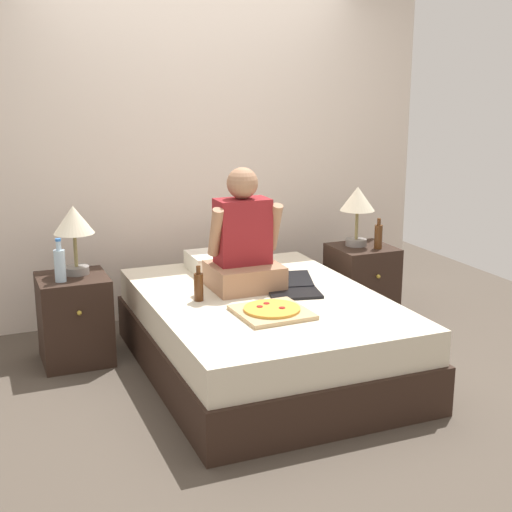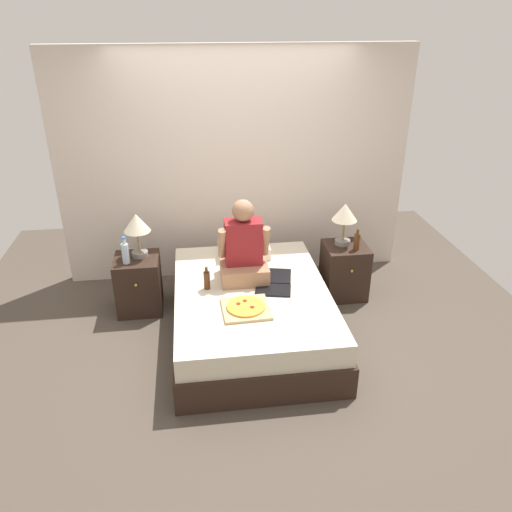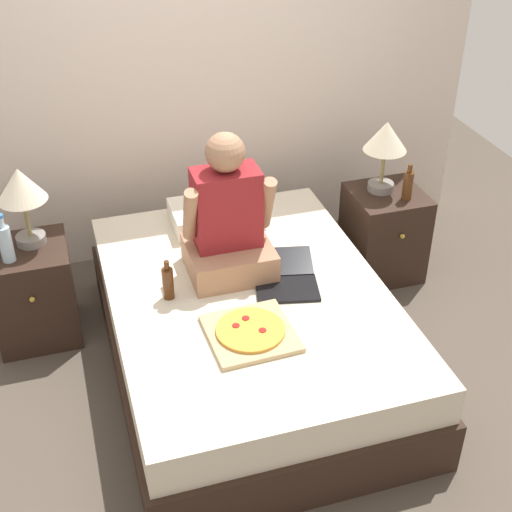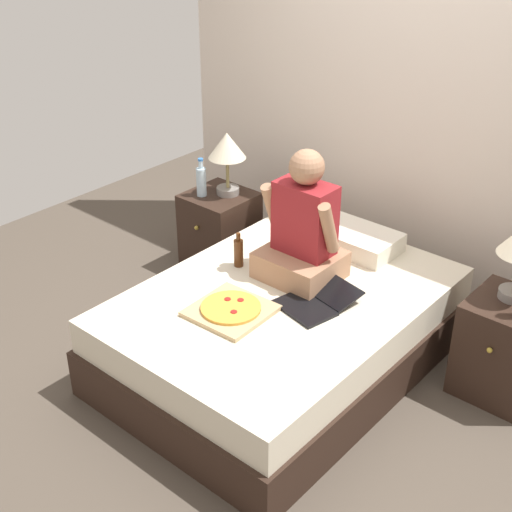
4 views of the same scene
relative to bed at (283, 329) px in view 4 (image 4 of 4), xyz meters
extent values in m
plane|color=#4C4238|center=(0.00, 0.00, -0.24)|extent=(5.80, 5.80, 0.00)
cube|color=beige|center=(0.00, 1.35, 1.01)|extent=(3.80, 0.12, 2.50)
cube|color=black|center=(0.00, 0.00, -0.10)|extent=(1.43, 1.99, 0.29)
cube|color=beige|center=(0.00, 0.00, 0.15)|extent=(1.39, 1.93, 0.21)
cube|color=black|center=(-1.08, 0.61, 0.05)|extent=(0.44, 0.44, 0.58)
sphere|color=gold|center=(-1.08, 0.38, 0.16)|extent=(0.03, 0.03, 0.03)
cylinder|color=gray|center=(-1.04, 0.66, 0.36)|extent=(0.16, 0.16, 0.05)
cylinder|color=olive|center=(-1.04, 0.66, 0.49)|extent=(0.02, 0.02, 0.22)
cone|color=beige|center=(-1.04, 0.66, 0.69)|extent=(0.26, 0.26, 0.18)
cylinder|color=silver|center=(-1.16, 0.52, 0.44)|extent=(0.07, 0.07, 0.20)
cylinder|color=silver|center=(-1.16, 0.52, 0.57)|extent=(0.03, 0.03, 0.06)
cylinder|color=blue|center=(-1.16, 0.52, 0.60)|extent=(0.04, 0.03, 0.02)
cube|color=black|center=(1.08, 0.61, 0.05)|extent=(0.44, 0.44, 0.58)
sphere|color=gold|center=(1.08, 0.38, 0.16)|extent=(0.03, 0.03, 0.03)
cube|color=silver|center=(0.01, 0.71, 0.31)|extent=(0.52, 0.34, 0.12)
cube|color=#A37556|center=(-0.04, 0.21, 0.33)|extent=(0.44, 0.40, 0.16)
cube|color=maroon|center=(-0.04, 0.24, 0.62)|extent=(0.34, 0.20, 0.42)
sphere|color=#A37556|center=(-0.04, 0.24, 0.93)|extent=(0.20, 0.20, 0.20)
cylinder|color=#A37556|center=(-0.24, 0.19, 0.64)|extent=(0.07, 0.18, 0.32)
cylinder|color=#A37556|center=(0.16, 0.19, 0.64)|extent=(0.07, 0.18, 0.32)
cube|color=black|center=(0.19, -0.06, 0.26)|extent=(0.36, 0.28, 0.02)
cube|color=black|center=(0.24, 0.15, 0.29)|extent=(0.35, 0.26, 0.06)
cube|color=tan|center=(-0.09, -0.34, 0.26)|extent=(0.42, 0.42, 0.02)
cylinder|color=gold|center=(-0.09, -0.34, 0.28)|extent=(0.33, 0.33, 0.02)
cylinder|color=maroon|center=(-0.15, -0.30, 0.29)|extent=(0.04, 0.04, 0.00)
cylinder|color=maroon|center=(-0.04, -0.37, 0.29)|extent=(0.04, 0.04, 0.00)
cylinder|color=maroon|center=(-0.09, -0.26, 0.29)|extent=(0.04, 0.04, 0.00)
cylinder|color=#4C2811|center=(-0.40, 0.07, 0.34)|extent=(0.06, 0.06, 0.17)
cylinder|color=#4C2811|center=(-0.40, 0.07, 0.45)|extent=(0.03, 0.03, 0.05)
camera|label=1|loc=(-1.66, -3.91, 1.59)|focal=50.00mm
camera|label=2|loc=(-0.49, -3.92, 2.55)|focal=35.00mm
camera|label=3|loc=(-0.83, -2.84, 2.42)|focal=50.00mm
camera|label=4|loc=(2.11, -2.69, 2.41)|focal=50.00mm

